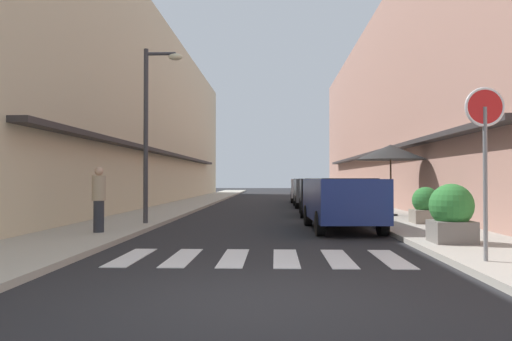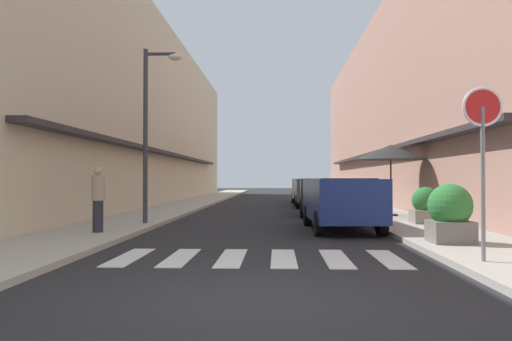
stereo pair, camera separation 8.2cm
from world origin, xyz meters
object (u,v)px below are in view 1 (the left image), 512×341
at_px(parked_car_distant, 305,187).
at_px(cafe_umbrella, 391,152).
at_px(parked_car_mid, 323,192).
at_px(round_street_sign, 485,128).
at_px(street_lamp, 152,116).
at_px(pedestrian_walking_near, 99,198).
at_px(planter_corner, 452,213).
at_px(planter_midblock, 426,206).
at_px(parked_car_far, 312,189).
at_px(parked_car_near, 342,198).

bearing_deg(parked_car_distant, cafe_umbrella, -79.91).
bearing_deg(cafe_umbrella, parked_car_mid, 147.68).
relative_size(round_street_sign, street_lamp, 0.54).
distance_m(round_street_sign, pedestrian_walking_near, 8.96).
relative_size(parked_car_mid, planter_corner, 3.23).
bearing_deg(street_lamp, planter_midblock, 2.31).
xyz_separation_m(round_street_sign, planter_corner, (0.28, 2.42, -1.56)).
bearing_deg(parked_car_distant, planter_corner, -85.03).
bearing_deg(street_lamp, parked_car_far, 62.70).
distance_m(parked_car_near, parked_car_far, 11.63).
xyz_separation_m(parked_car_near, planter_midblock, (2.68, 1.13, -0.28)).
bearing_deg(planter_midblock, parked_car_mid, 120.17).
bearing_deg(parked_car_distant, parked_car_far, -90.00).
height_order(parked_car_far, round_street_sign, round_street_sign).
bearing_deg(pedestrian_walking_near, street_lamp, 166.60).
xyz_separation_m(parked_car_mid, planter_midblock, (2.68, -4.60, -0.28)).
height_order(round_street_sign, planter_midblock, round_street_sign).
xyz_separation_m(parked_car_mid, parked_car_distant, (0.00, 11.63, 0.00)).
height_order(parked_car_distant, round_street_sign, round_street_sign).
xyz_separation_m(parked_car_near, planter_corner, (1.82, -3.61, -0.19)).
bearing_deg(parked_car_far, cafe_umbrella, -72.46).
relative_size(parked_car_near, pedestrian_walking_near, 2.74).
bearing_deg(planter_midblock, cafe_umbrella, 96.26).
bearing_deg(pedestrian_walking_near, cafe_umbrella, 126.48).
bearing_deg(round_street_sign, planter_midblock, 81.00).
height_order(round_street_sign, cafe_umbrella, round_street_sign).
bearing_deg(pedestrian_walking_near, parked_car_near, 107.64).
distance_m(planter_corner, planter_midblock, 4.81).
bearing_deg(cafe_umbrella, round_street_sign, -94.40).
xyz_separation_m(planter_corner, pedestrian_walking_near, (-8.11, 1.74, 0.24)).
xyz_separation_m(parked_car_distant, planter_midblock, (2.68, -16.23, -0.28)).
bearing_deg(parked_car_far, pedestrian_walking_near, -114.96).
bearing_deg(parked_car_distant, street_lamp, -108.67).
distance_m(parked_car_mid, parked_car_far, 5.91).
distance_m(parked_car_far, round_street_sign, 17.78).
xyz_separation_m(parked_car_far, planter_midblock, (2.68, -10.51, -0.28)).
relative_size(parked_car_near, round_street_sign, 1.58).
height_order(street_lamp, cafe_umbrella, street_lamp).
xyz_separation_m(parked_car_distant, cafe_umbrella, (2.33, -13.11, 1.50)).
relative_size(planter_corner, pedestrian_walking_near, 0.76).
distance_m(parked_car_mid, cafe_umbrella, 3.14).
relative_size(street_lamp, cafe_umbrella, 2.04).
xyz_separation_m(parked_car_near, parked_car_far, (0.00, 11.63, -0.00)).
distance_m(street_lamp, pedestrian_walking_near, 3.63).
bearing_deg(street_lamp, round_street_sign, -43.68).
bearing_deg(planter_midblock, parked_car_distant, 99.36).
xyz_separation_m(parked_car_far, cafe_umbrella, (2.33, -7.38, 1.50)).
distance_m(parked_car_mid, planter_midblock, 5.33).
distance_m(parked_car_near, planter_midblock, 2.92).
distance_m(parked_car_near, street_lamp, 6.15).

